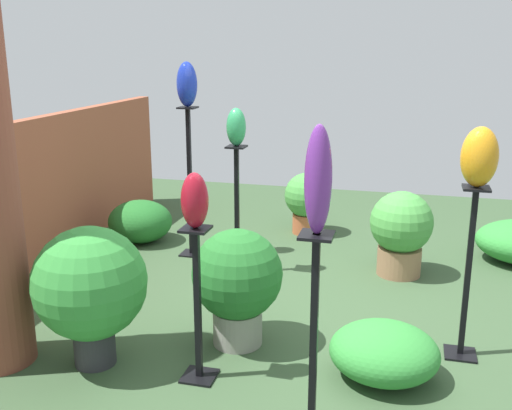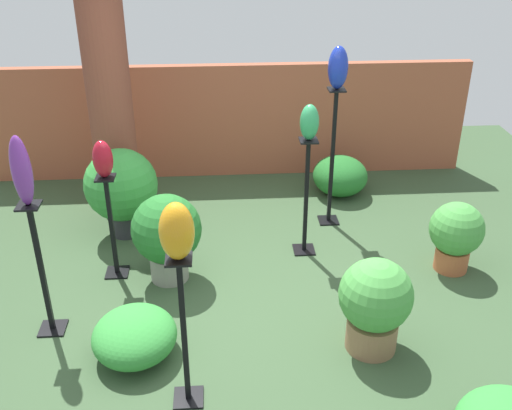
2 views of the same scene
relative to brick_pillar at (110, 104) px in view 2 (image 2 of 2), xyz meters
The scene contains 19 objects.
ground_plane 2.44m from the brick_pillar, 56.76° to the right, with size 8.00×8.00×0.00m, color #385133.
brick_wall_back 1.50m from the brick_pillar, 33.73° to the left, with size 5.60×0.12×1.33m, color #9E5138.
brick_pillar is the anchor object (origin of this frame).
pedestal_violet 2.17m from the brick_pillar, 97.46° to the right, with size 0.20×0.20×1.10m.
pedestal_cobalt 2.29m from the brick_pillar, 12.41° to the right, with size 0.20×0.20×1.41m.
pedestal_jade 2.21m from the brick_pillar, 29.21° to the right, with size 0.20×0.20×1.13m.
pedestal_amber 3.03m from the brick_pillar, 74.08° to the right, with size 0.20×0.20×1.12m.
pedestal_ruby 1.49m from the brick_pillar, 84.43° to the right, with size 0.20×0.20×0.95m.
art_vase_violet 2.08m from the brick_pillar, 97.46° to the right, with size 0.14×0.13×0.52m, color #6B2D8C.
art_vase_cobalt 2.28m from the brick_pillar, 12.41° to the right, with size 0.19×0.19×0.40m, color #192D9E.
art_vase_jade 2.12m from the brick_pillar, 29.21° to the right, with size 0.17×0.16×0.32m, color #2D9356.
art_vase_amber 2.97m from the brick_pillar, 74.08° to the right, with size 0.21×0.22×0.37m, color orange.
art_vase_ruby 1.31m from the brick_pillar, 84.43° to the right, with size 0.17×0.16×0.32m, color maroon.
potted_plant_back_center 1.68m from the brick_pillar, 66.70° to the right, with size 0.60×0.60×0.80m.
potted_plant_near_pillar 3.32m from the brick_pillar, 48.21° to the right, with size 0.54×0.54×0.74m.
potted_plant_mid_right 3.53m from the brick_pillar, 24.49° to the right, with size 0.48×0.48×0.65m.
potted_plant_front_right 0.88m from the brick_pillar, 78.64° to the right, with size 0.70×0.70×0.90m.
foliage_bed_west 2.59m from the brick_pillar, ahead, with size 0.61×0.65×0.43m, color #236B28.
foliage_bed_center 2.60m from the brick_pillar, 80.12° to the right, with size 0.62×0.66×0.33m, color #338C38.
Camera 2 is at (-0.11, -4.04, 3.04)m, focal length 42.00 mm.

